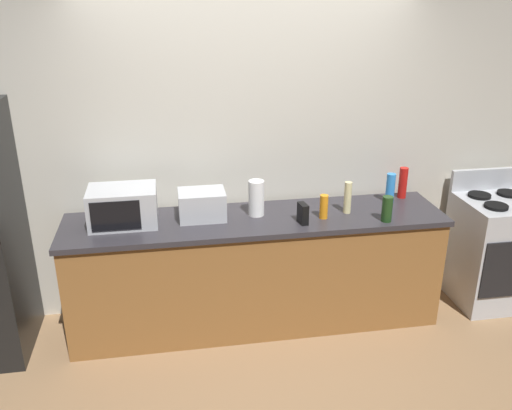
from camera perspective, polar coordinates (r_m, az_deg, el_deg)
name	(u,v)px	position (r m, az deg, el deg)	size (l,w,h in m)	color
ground_plane	(265,351)	(4.16, 0.95, -14.99)	(8.00, 8.00, 0.00)	#93704C
back_wall	(247,144)	(4.28, -0.92, 6.38)	(6.40, 0.10, 2.70)	beige
counter_run	(256,271)	(4.24, 0.00, -6.89)	(2.84, 0.64, 0.90)	brown
stove_range	(493,250)	(4.94, 23.59, -4.36)	(0.60, 0.61, 1.08)	#B7BABF
microwave	(123,206)	(4.00, -13.76, -0.14)	(0.48, 0.35, 0.27)	#B7BABF
toaster_oven	(202,205)	(4.02, -5.68, 0.03)	(0.34, 0.26, 0.21)	#B7BABF
paper_towel_roll	(256,198)	(4.04, 0.03, 0.73)	(0.12, 0.12, 0.27)	white
cordless_phone	(303,214)	(3.94, 4.93, -0.89)	(0.05, 0.11, 0.15)	black
bottle_wine	(387,209)	(4.06, 13.56, -0.40)	(0.08, 0.08, 0.19)	#1E3F19
bottle_hand_soap	(348,198)	(4.14, 9.57, 0.78)	(0.06, 0.06, 0.24)	beige
bottle_hot_sauce	(403,183)	(4.54, 15.12, 2.26)	(0.07, 0.07, 0.25)	red
bottle_spray_cleaner	(390,188)	(4.42, 13.88, 1.73)	(0.07, 0.07, 0.24)	#338CE5
bottle_dish_soap	(324,207)	(4.03, 7.11, -0.17)	(0.06, 0.06, 0.18)	orange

